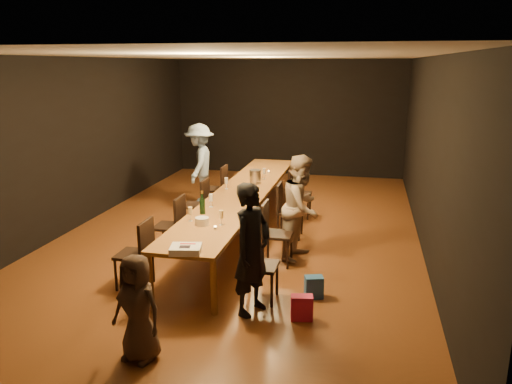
% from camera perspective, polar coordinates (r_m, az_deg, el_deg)
% --- Properties ---
extents(ground, '(10.00, 10.00, 0.00)m').
position_cam_1_polar(ground, '(8.77, -1.63, -4.71)').
color(ground, '#492A12').
rests_on(ground, ground).
extents(room_shell, '(6.04, 10.04, 3.02)m').
position_cam_1_polar(room_shell, '(8.32, -1.73, 8.93)').
color(room_shell, black).
rests_on(room_shell, ground).
extents(table, '(0.90, 6.00, 0.75)m').
position_cam_1_polar(table, '(8.56, -1.66, -0.27)').
color(table, olive).
rests_on(table, ground).
extents(chair_right_0, '(0.42, 0.42, 0.93)m').
position_cam_1_polar(chair_right_0, '(6.24, 0.50, -8.31)').
color(chair_right_0, black).
rests_on(chair_right_0, ground).
extents(chair_right_1, '(0.42, 0.42, 0.93)m').
position_cam_1_polar(chair_right_1, '(7.34, 2.49, -4.76)').
color(chair_right_1, black).
rests_on(chair_right_1, ground).
extents(chair_right_2, '(0.42, 0.42, 0.93)m').
position_cam_1_polar(chair_right_2, '(8.46, 3.94, -2.14)').
color(chair_right_2, black).
rests_on(chair_right_2, ground).
extents(chair_right_3, '(0.42, 0.42, 0.93)m').
position_cam_1_polar(chair_right_3, '(9.61, 5.05, -0.14)').
color(chair_right_3, black).
rests_on(chair_right_3, ground).
extents(chair_left_0, '(0.42, 0.42, 0.93)m').
position_cam_1_polar(chair_left_0, '(6.78, -13.80, -6.85)').
color(chair_left_0, black).
rests_on(chair_left_0, ground).
extents(chair_left_1, '(0.42, 0.42, 0.93)m').
position_cam_1_polar(chair_left_1, '(7.80, -9.92, -3.79)').
color(chair_left_1, black).
rests_on(chair_left_1, ground).
extents(chair_left_2, '(0.42, 0.42, 0.93)m').
position_cam_1_polar(chair_left_2, '(8.87, -6.98, -1.44)').
color(chair_left_2, black).
rests_on(chair_left_2, ground).
extents(chair_left_3, '(0.42, 0.42, 0.93)m').
position_cam_1_polar(chair_left_3, '(9.97, -4.68, 0.40)').
color(chair_left_3, black).
rests_on(chair_left_3, ground).
extents(woman_birthday, '(0.57, 0.68, 1.58)m').
position_cam_1_polar(woman_birthday, '(5.83, -0.46, -6.55)').
color(woman_birthday, black).
rests_on(woman_birthday, ground).
extents(woman_tan, '(0.78, 0.90, 1.58)m').
position_cam_1_polar(woman_tan, '(7.51, 5.23, -1.72)').
color(woman_tan, tan).
rests_on(woman_tan, ground).
extents(man_blue, '(0.75, 1.15, 1.68)m').
position_cam_1_polar(man_blue, '(10.61, -6.46, 3.27)').
color(man_blue, '#83A0CA').
rests_on(man_blue, ground).
extents(child, '(0.60, 0.46, 1.10)m').
position_cam_1_polar(child, '(5.16, -13.41, -12.77)').
color(child, '#453226').
rests_on(child, ground).
extents(gift_bag_red, '(0.27, 0.18, 0.30)m').
position_cam_1_polar(gift_bag_red, '(5.93, 5.25, -13.04)').
color(gift_bag_red, '#C91E4F').
rests_on(gift_bag_red, ground).
extents(gift_bag_blue, '(0.26, 0.21, 0.28)m').
position_cam_1_polar(gift_bag_blue, '(6.45, 6.63, -10.74)').
color(gift_bag_blue, '#24569D').
rests_on(gift_bag_blue, ground).
extents(birthday_cake, '(0.40, 0.35, 0.08)m').
position_cam_1_polar(birthday_cake, '(5.88, -8.03, -6.49)').
color(birthday_cake, white).
rests_on(birthday_cake, table).
extents(plate_stack, '(0.23, 0.23, 0.11)m').
position_cam_1_polar(plate_stack, '(6.82, -6.20, -3.34)').
color(plate_stack, white).
rests_on(plate_stack, table).
extents(champagne_bottle, '(0.10, 0.10, 0.34)m').
position_cam_1_polar(champagne_bottle, '(7.29, -6.16, -1.19)').
color(champagne_bottle, black).
rests_on(champagne_bottle, table).
extents(ice_bucket, '(0.26, 0.26, 0.24)m').
position_cam_1_polar(ice_bucket, '(9.19, -0.08, 1.83)').
color(ice_bucket, '#B3B4B8').
rests_on(ice_bucket, table).
extents(wineglass_0, '(0.06, 0.06, 0.21)m').
position_cam_1_polar(wineglass_0, '(6.99, -7.52, -2.52)').
color(wineglass_0, beige).
rests_on(wineglass_0, table).
extents(wineglass_1, '(0.06, 0.06, 0.21)m').
position_cam_1_polar(wineglass_1, '(6.79, -3.99, -2.94)').
color(wineglass_1, beige).
rests_on(wineglass_1, table).
extents(wineglass_2, '(0.06, 0.06, 0.21)m').
position_cam_1_polar(wineglass_2, '(7.64, -5.17, -0.98)').
color(wineglass_2, silver).
rests_on(wineglass_2, table).
extents(wineglass_3, '(0.06, 0.06, 0.21)m').
position_cam_1_polar(wineglass_3, '(7.74, -1.10, -0.70)').
color(wineglass_3, beige).
rests_on(wineglass_3, table).
extents(wineglass_4, '(0.06, 0.06, 0.21)m').
position_cam_1_polar(wineglass_4, '(8.73, -3.41, 1.01)').
color(wineglass_4, silver).
rests_on(wineglass_4, table).
extents(wineglass_5, '(0.06, 0.06, 0.21)m').
position_cam_1_polar(wineglass_5, '(9.47, 0.95, 2.11)').
color(wineglass_5, silver).
rests_on(wineglass_5, table).
extents(tealight_near, '(0.05, 0.05, 0.03)m').
position_cam_1_polar(tealight_near, '(6.66, -4.68, -4.09)').
color(tealight_near, '#B2B7B2').
rests_on(tealight_near, table).
extents(tealight_mid, '(0.05, 0.05, 0.03)m').
position_cam_1_polar(tealight_mid, '(8.37, -0.93, -0.17)').
color(tealight_mid, '#B2B7B2').
rests_on(tealight_mid, table).
extents(tealight_far, '(0.05, 0.05, 0.03)m').
position_cam_1_polar(tealight_far, '(10.06, 1.46, 2.33)').
color(tealight_far, '#B2B7B2').
rests_on(tealight_far, table).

